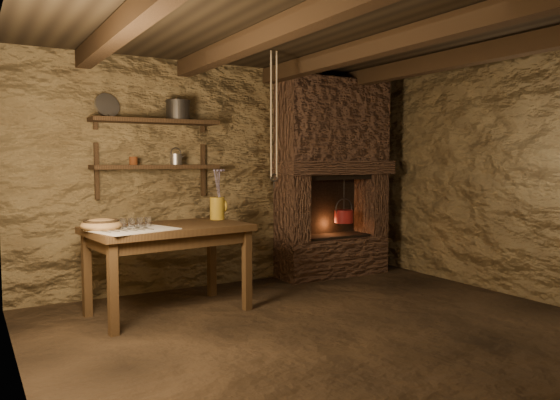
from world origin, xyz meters
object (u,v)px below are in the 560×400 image
work_table (169,266)px  iron_stockpot (178,111)px  red_pot (344,215)px  stoneware_jug (217,197)px  wooden_bowl (101,225)px

work_table → iron_stockpot: size_ratio=6.10×
work_table → red_pot: 2.43m
stoneware_jug → work_table: bearing=-166.0°
work_table → wooden_bowl: bearing=176.0°
iron_stockpot → red_pot: (2.00, -0.12, -1.15)m
stoneware_jug → red_pot: 1.82m
wooden_bowl → stoneware_jug: bearing=12.8°
work_table → wooden_bowl: wooden_bowl is taller
stoneware_jug → wooden_bowl: stoneware_jug is taller
iron_stockpot → red_pot: size_ratio=0.44×
work_table → iron_stockpot: 1.62m
work_table → wooden_bowl: 0.71m
stoneware_jug → red_pot: size_ratio=0.93×
wooden_bowl → red_pot: 2.99m
iron_stockpot → red_pot: bearing=-3.4°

